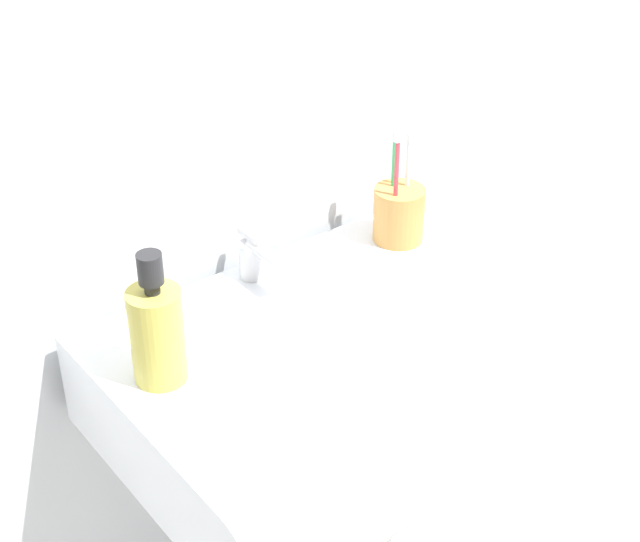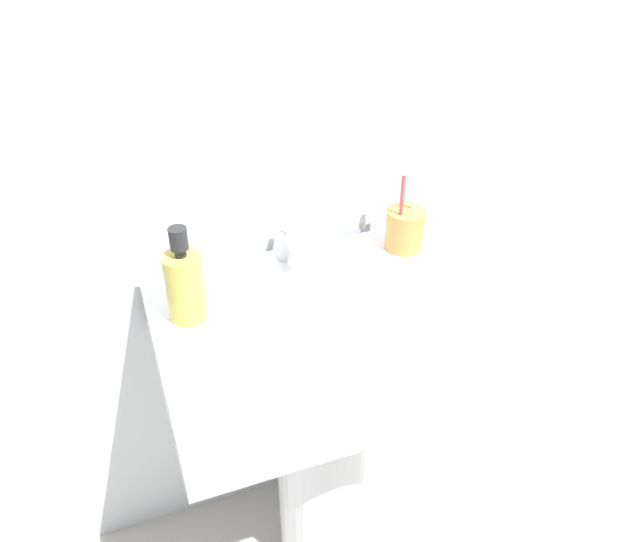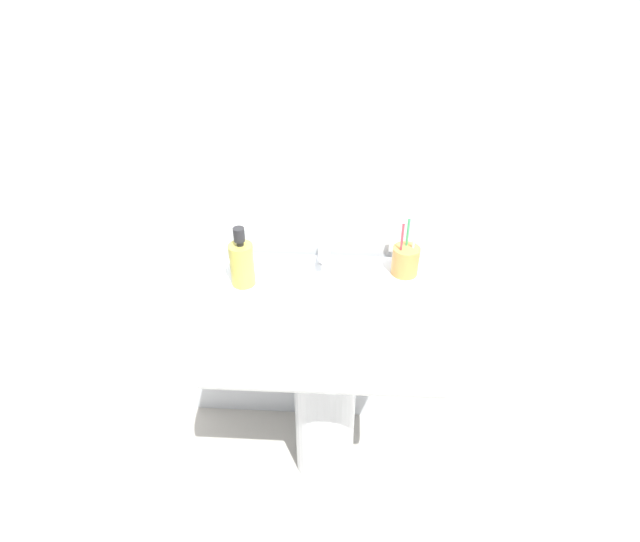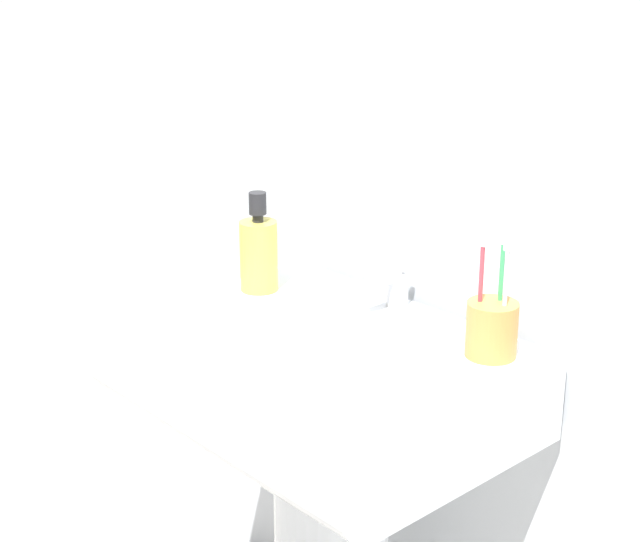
{
  "view_description": "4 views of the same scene",
  "coord_description": "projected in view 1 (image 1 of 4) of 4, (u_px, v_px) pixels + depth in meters",
  "views": [
    {
      "loc": [
        -0.69,
        -0.87,
        1.58
      ],
      "look_at": [
        -0.03,
        -0.02,
        0.9
      ],
      "focal_mm": 55.0,
      "sensor_mm": 36.0,
      "label": 1
    },
    {
      "loc": [
        -0.34,
        -0.89,
        1.5
      ],
      "look_at": [
        0.01,
        0.03,
        0.84
      ],
      "focal_mm": 35.0,
      "sensor_mm": 36.0,
      "label": 2
    },
    {
      "loc": [
        0.05,
        -1.14,
        1.65
      ],
      "look_at": [
        -0.02,
        -0.01,
        0.88
      ],
      "focal_mm": 28.0,
      "sensor_mm": 36.0,
      "label": 3
    },
    {
      "loc": [
        1.1,
        -1.02,
        1.42
      ],
      "look_at": [
        -0.02,
        -0.01,
        0.9
      ],
      "focal_mm": 55.0,
      "sensor_mm": 36.0,
      "label": 4
    }
  ],
  "objects": [
    {
      "name": "sink_basin",
      "position": [
        354.0,
        385.0,
        1.37
      ],
      "size": [
        0.63,
        0.49,
        0.15
      ],
      "color": "white",
      "rests_on": "sink_pedestal"
    },
    {
      "name": "faucet",
      "position": [
        257.0,
        257.0,
        1.44
      ],
      "size": [
        0.04,
        0.11,
        0.07
      ],
      "color": "silver",
      "rests_on": "sink_basin"
    },
    {
      "name": "toothbrush_cup",
      "position": [
        399.0,
        212.0,
        1.54
      ],
      "size": [
        0.08,
        0.08,
        0.2
      ],
      "color": "#D19347",
      "rests_on": "sink_basin"
    },
    {
      "name": "soap_bottle",
      "position": [
        157.0,
        332.0,
        1.23
      ],
      "size": [
        0.07,
        0.07,
        0.19
      ],
      "color": "gold",
      "rests_on": "sink_basin"
    }
  ]
}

